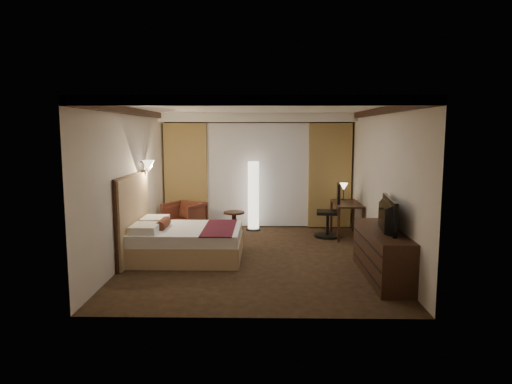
{
  "coord_description": "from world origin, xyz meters",
  "views": [
    {
      "loc": [
        0.15,
        -8.11,
        2.28
      ],
      "look_at": [
        0.0,
        0.4,
        1.15
      ],
      "focal_mm": 32.0,
      "sensor_mm": 36.0,
      "label": 1
    }
  ],
  "objects_px": {
    "dresser": "(382,254)",
    "side_table": "(234,223)",
    "bed": "(188,243)",
    "office_chair": "(328,210)",
    "television": "(382,209)",
    "floor_lamp": "(253,196)",
    "desk": "(346,220)",
    "armchair": "(185,216)"
  },
  "relations": [
    {
      "from": "armchair",
      "to": "floor_lamp",
      "type": "bearing_deg",
      "value": 41.41
    },
    {
      "from": "dresser",
      "to": "side_table",
      "type": "bearing_deg",
      "value": 130.04
    },
    {
      "from": "armchair",
      "to": "bed",
      "type": "bearing_deg",
      "value": -50.47
    },
    {
      "from": "television",
      "to": "desk",
      "type": "bearing_deg",
      "value": 6.89
    },
    {
      "from": "bed",
      "to": "television",
      "type": "height_order",
      "value": "television"
    },
    {
      "from": "armchair",
      "to": "television",
      "type": "xyz_separation_m",
      "value": [
        3.61,
        -3.11,
        0.71
      ]
    },
    {
      "from": "dresser",
      "to": "television",
      "type": "relative_size",
      "value": 1.69
    },
    {
      "from": "side_table",
      "to": "desk",
      "type": "xyz_separation_m",
      "value": [
        2.46,
        -0.16,
        0.12
      ]
    },
    {
      "from": "bed",
      "to": "side_table",
      "type": "relative_size",
      "value": 3.75
    },
    {
      "from": "bed",
      "to": "office_chair",
      "type": "height_order",
      "value": "office_chair"
    },
    {
      "from": "dresser",
      "to": "television",
      "type": "distance_m",
      "value": 0.72
    },
    {
      "from": "office_chair",
      "to": "floor_lamp",
      "type": "bearing_deg",
      "value": 163.07
    },
    {
      "from": "floor_lamp",
      "to": "desk",
      "type": "distance_m",
      "value": 2.19
    },
    {
      "from": "armchair",
      "to": "television",
      "type": "relative_size",
      "value": 0.67
    },
    {
      "from": "floor_lamp",
      "to": "desk",
      "type": "bearing_deg",
      "value": -17.49
    },
    {
      "from": "desk",
      "to": "dresser",
      "type": "bearing_deg",
      "value": -88.99
    },
    {
      "from": "office_chair",
      "to": "armchair",
      "type": "bearing_deg",
      "value": -179.88
    },
    {
      "from": "floor_lamp",
      "to": "side_table",
      "type": "bearing_deg",
      "value": -131.12
    },
    {
      "from": "armchair",
      "to": "television",
      "type": "distance_m",
      "value": 4.82
    },
    {
      "from": "floor_lamp",
      "to": "dresser",
      "type": "distance_m",
      "value": 4.08
    },
    {
      "from": "bed",
      "to": "floor_lamp",
      "type": "relative_size",
      "value": 1.2
    },
    {
      "from": "bed",
      "to": "television",
      "type": "relative_size",
      "value": 1.65
    },
    {
      "from": "armchair",
      "to": "desk",
      "type": "height_order",
      "value": "armchair"
    },
    {
      "from": "armchair",
      "to": "side_table",
      "type": "xyz_separation_m",
      "value": [
        1.12,
        -0.12,
        -0.13
      ]
    },
    {
      "from": "bed",
      "to": "television",
      "type": "distance_m",
      "value": 3.47
    },
    {
      "from": "desk",
      "to": "office_chair",
      "type": "xyz_separation_m",
      "value": [
        -0.41,
        -0.05,
        0.21
      ]
    },
    {
      "from": "armchair",
      "to": "office_chair",
      "type": "height_order",
      "value": "office_chair"
    },
    {
      "from": "bed",
      "to": "floor_lamp",
      "type": "xyz_separation_m",
      "value": [
        1.13,
        2.41,
        0.52
      ]
    },
    {
      "from": "bed",
      "to": "side_table",
      "type": "bearing_deg",
      "value": 69.74
    },
    {
      "from": "armchair",
      "to": "floor_lamp",
      "type": "distance_m",
      "value": 1.64
    },
    {
      "from": "side_table",
      "to": "dresser",
      "type": "bearing_deg",
      "value": -49.96
    },
    {
      "from": "floor_lamp",
      "to": "television",
      "type": "height_order",
      "value": "floor_lamp"
    },
    {
      "from": "bed",
      "to": "dresser",
      "type": "bearing_deg",
      "value": -18.15
    },
    {
      "from": "armchair",
      "to": "desk",
      "type": "distance_m",
      "value": 3.6
    },
    {
      "from": "office_chair",
      "to": "dresser",
      "type": "bearing_deg",
      "value": -74.4
    },
    {
      "from": "floor_lamp",
      "to": "dresser",
      "type": "relative_size",
      "value": 0.82
    },
    {
      "from": "side_table",
      "to": "television",
      "type": "bearing_deg",
      "value": -50.3
    },
    {
      "from": "side_table",
      "to": "floor_lamp",
      "type": "bearing_deg",
      "value": 48.88
    },
    {
      "from": "side_table",
      "to": "floor_lamp",
      "type": "height_order",
      "value": "floor_lamp"
    },
    {
      "from": "bed",
      "to": "armchair",
      "type": "relative_size",
      "value": 2.47
    },
    {
      "from": "floor_lamp",
      "to": "office_chair",
      "type": "relative_size",
      "value": 1.37
    },
    {
      "from": "office_chair",
      "to": "dresser",
      "type": "relative_size",
      "value": 0.6
    }
  ]
}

